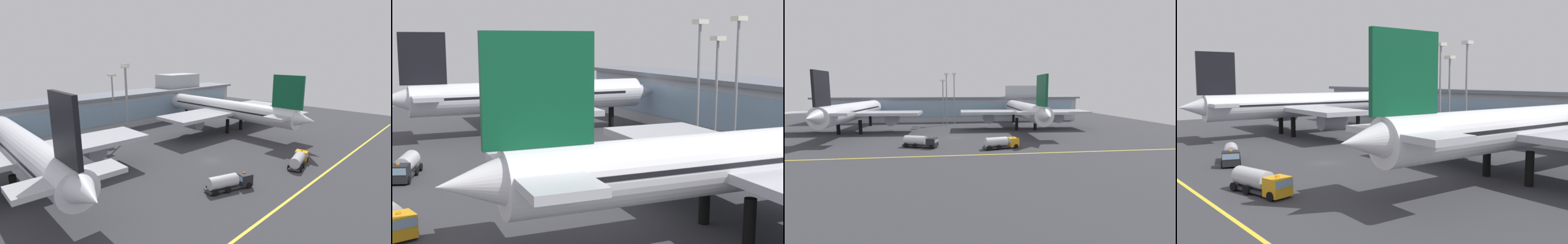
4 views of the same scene
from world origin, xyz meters
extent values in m
plane|color=#38383D|center=(0.00, 0.00, 0.00)|extent=(180.00, 180.00, 0.00)
cube|color=yellow|center=(0.00, -22.00, 0.01)|extent=(144.00, 0.50, 0.01)
cube|color=#ADB2B7|center=(0.00, 46.88, 5.22)|extent=(116.98, 12.00, 10.43)
cube|color=#84A3BC|center=(0.00, 40.83, 5.74)|extent=(112.30, 0.20, 6.68)
cube|color=slate|center=(0.00, 46.88, 10.83)|extent=(119.98, 14.00, 0.80)
cube|color=#ADB2B7|center=(35.09, 48.88, 13.43)|extent=(16.00, 10.00, 6.00)
cylinder|color=black|center=(-37.59, 11.02, 2.33)|extent=(1.10, 1.10, 4.66)
cylinder|color=black|center=(-30.61, 10.68, 2.33)|extent=(1.10, 1.10, 4.66)
cylinder|color=black|center=(-33.10, 31.65, 2.33)|extent=(1.10, 1.10, 4.66)
cylinder|color=silver|center=(-33.93, 14.47, 7.27)|extent=(7.99, 45.49, 5.82)
cone|color=silver|center=(-35.12, -10.17, 7.71)|extent=(5.25, 6.63, 4.95)
cube|color=#84A3BC|center=(-32.92, 35.26, 8.29)|extent=(4.56, 4.28, 1.75)
cube|color=black|center=(-33.93, 14.47, 7.71)|extent=(7.70, 38.26, 0.47)
cube|color=#B7BAC1|center=(-33.93, 14.47, 6.55)|extent=(45.46, 13.02, 0.93)
cylinder|color=#999EA8|center=(-21.27, 15.49, 4.25)|extent=(4.35, 6.07, 4.07)
cube|color=black|center=(-34.89, -5.42, 14.84)|extent=(1.09, 8.17, 9.31)
cube|color=#B7BAC1|center=(-34.89, -5.42, 8.15)|extent=(14.62, 5.67, 0.74)
cylinder|color=black|center=(22.30, 12.55, 2.25)|extent=(1.10, 1.10, 4.50)
cylinder|color=black|center=(29.04, 12.21, 2.25)|extent=(1.10, 1.10, 4.50)
cylinder|color=black|center=(26.86, 35.40, 2.25)|extent=(1.10, 1.10, 4.50)
cylinder|color=silver|center=(25.88, 16.38, 7.03)|extent=(8.20, 50.34, 5.62)
cone|color=silver|center=(27.26, 43.09, 7.03)|extent=(5.60, 5.33, 5.34)
cone|color=silver|center=(24.48, -10.60, 7.45)|extent=(5.09, 6.42, 4.78)
cube|color=#84A3BC|center=(27.07, 39.41, 8.01)|extent=(4.42, 4.15, 1.69)
cube|color=black|center=(25.88, 16.38, 7.45)|extent=(7.84, 42.33, 0.45)
cube|color=#B7BAC1|center=(25.88, 16.38, 6.33)|extent=(47.20, 14.42, 0.90)
cylinder|color=#999EA8|center=(12.93, 18.86, 4.11)|extent=(4.27, 6.71, 3.94)
cylinder|color=#999EA8|center=(39.01, 17.51, 4.11)|extent=(4.27, 6.71, 3.94)
cube|color=#0C4C2D|center=(24.74, -5.64, 14.34)|extent=(1.14, 9.04, 9.00)
cube|color=#B7BAC1|center=(24.74, -5.64, 7.87)|extent=(15.19, 6.27, 0.72)
cylinder|color=black|center=(13.90, -13.97, 0.55)|extent=(1.14, 0.54, 1.10)
cylinder|color=black|center=(14.49, -16.51, 0.55)|extent=(1.14, 0.54, 1.10)
cylinder|color=black|center=(9.52, -14.99, 0.55)|extent=(1.14, 0.54, 1.10)
cylinder|color=black|center=(10.11, -17.53, 0.55)|extent=(1.14, 0.54, 1.10)
cylinder|color=black|center=(7.07, -15.57, 0.55)|extent=(1.14, 0.54, 1.10)
cylinder|color=black|center=(7.66, -18.10, 0.55)|extent=(1.14, 0.54, 1.10)
cube|color=#2D2D33|center=(9.99, -16.22, 0.45)|extent=(7.89, 3.99, 0.30)
cube|color=orange|center=(13.94, -15.30, 1.40)|extent=(2.87, 3.06, 2.20)
cube|color=#84A3BC|center=(13.94, -15.30, 1.88)|extent=(2.94, 2.98, 0.88)
cylinder|color=silver|center=(9.47, -16.34, 1.75)|extent=(5.96, 3.51, 2.30)
cube|color=orange|center=(13.94, -15.30, 2.62)|extent=(0.30, 0.40, 0.20)
cylinder|color=black|center=(-5.51, -12.12, 0.55)|extent=(1.14, 0.67, 1.10)
cylinder|color=black|center=(-6.42, -14.55, 0.55)|extent=(1.14, 0.67, 1.10)
cylinder|color=black|center=(-9.72, -10.54, 0.55)|extent=(1.14, 0.67, 1.10)
cylinder|color=black|center=(-10.63, -12.98, 0.55)|extent=(1.14, 0.67, 1.10)
cylinder|color=black|center=(-12.09, -9.66, 0.55)|extent=(1.14, 0.67, 1.10)
cylinder|color=black|center=(-13.00, -12.10, 0.55)|extent=(1.14, 0.67, 1.10)
cube|color=#2D2D33|center=(-10.01, -11.82, 0.45)|extent=(7.90, 4.84, 0.30)
cube|color=black|center=(-6.22, -13.24, 1.40)|extent=(3.10, 3.25, 2.20)
cube|color=#84A3BC|center=(-6.22, -13.24, 1.88)|extent=(3.15, 3.19, 0.88)
cylinder|color=silver|center=(-10.52, -11.64, 1.75)|extent=(6.03, 4.11, 2.30)
cube|color=orange|center=(-6.22, -13.24, 2.62)|extent=(0.30, 0.40, 0.20)
cylinder|color=gray|center=(0.76, 34.87, 10.45)|extent=(0.44, 0.44, 20.91)
cube|color=silver|center=(0.76, 34.87, 21.26)|extent=(1.80, 1.80, 0.70)
cylinder|color=gray|center=(-2.50, 30.30, 10.24)|extent=(0.44, 0.44, 20.47)
cube|color=silver|center=(-2.50, 30.30, 20.82)|extent=(1.80, 1.80, 0.70)
cylinder|color=gray|center=(-4.01, 35.00, 9.01)|extent=(0.44, 0.44, 18.02)
cube|color=silver|center=(-4.01, 35.00, 18.37)|extent=(1.80, 1.80, 0.70)
camera|label=1|loc=(-49.41, -41.92, 23.77)|focal=26.98mm
camera|label=2|loc=(63.04, -19.80, 18.19)|focal=48.74mm
camera|label=3|loc=(-2.45, -80.42, 14.53)|focal=24.69mm
camera|label=4|loc=(57.12, -36.29, 13.68)|focal=38.42mm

